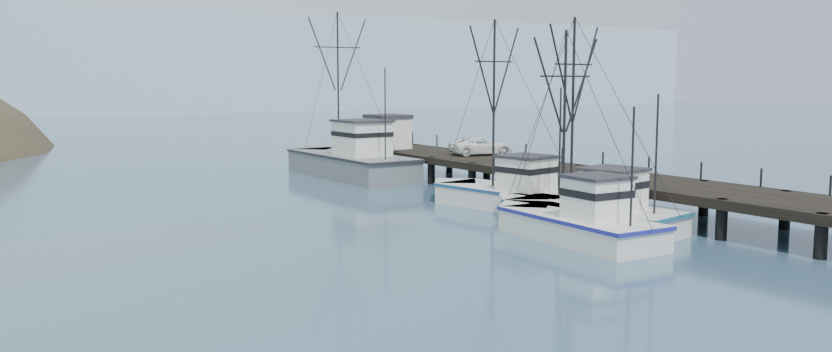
{
  "coord_description": "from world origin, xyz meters",
  "views": [
    {
      "loc": [
        -22.02,
        -23.26,
        7.77
      ],
      "look_at": [
        1.78,
        13.29,
        2.5
      ],
      "focal_mm": 35.0,
      "sensor_mm": 36.0,
      "label": 1
    }
  ],
  "objects_px": {
    "trawler_mid": "(575,223)",
    "pickup_truck": "(482,146)",
    "pier": "(550,172)",
    "trawler_near": "(587,213)",
    "work_vessel": "(348,161)",
    "pier_shed": "(388,131)",
    "trawler_far": "(506,194)"
  },
  "relations": [
    {
      "from": "trawler_far",
      "to": "work_vessel",
      "type": "distance_m",
      "value": 19.04
    },
    {
      "from": "work_vessel",
      "to": "trawler_mid",
      "type": "bearing_deg",
      "value": -95.89
    },
    {
      "from": "work_vessel",
      "to": "pier",
      "type": "bearing_deg",
      "value": -71.97
    },
    {
      "from": "trawler_mid",
      "to": "pickup_truck",
      "type": "height_order",
      "value": "trawler_mid"
    },
    {
      "from": "trawler_near",
      "to": "trawler_mid",
      "type": "relative_size",
      "value": 1.08
    },
    {
      "from": "pier",
      "to": "trawler_near",
      "type": "distance_m",
      "value": 11.04
    },
    {
      "from": "trawler_near",
      "to": "trawler_mid",
      "type": "distance_m",
      "value": 3.25
    },
    {
      "from": "pier",
      "to": "trawler_near",
      "type": "xyz_separation_m",
      "value": [
        -5.91,
        -9.28,
        -0.87
      ]
    },
    {
      "from": "trawler_mid",
      "to": "pickup_truck",
      "type": "xyz_separation_m",
      "value": [
        10.06,
        20.41,
        1.86
      ]
    },
    {
      "from": "pier",
      "to": "trawler_far",
      "type": "xyz_separation_m",
      "value": [
        -5.14,
        -1.75,
        -0.87
      ]
    },
    {
      "from": "trawler_near",
      "to": "pickup_truck",
      "type": "relative_size",
      "value": 2.31
    },
    {
      "from": "trawler_near",
      "to": "pickup_truck",
      "type": "distance_m",
      "value": 20.04
    },
    {
      "from": "trawler_near",
      "to": "work_vessel",
      "type": "xyz_separation_m",
      "value": [
        0.28,
        26.56,
        0.41
      ]
    },
    {
      "from": "pier_shed",
      "to": "pickup_truck",
      "type": "distance_m",
      "value": 9.28
    },
    {
      "from": "pickup_truck",
      "to": "work_vessel",
      "type": "bearing_deg",
      "value": 55.17
    },
    {
      "from": "trawler_far",
      "to": "pier_shed",
      "type": "distance_m",
      "value": 20.25
    },
    {
      "from": "work_vessel",
      "to": "trawler_near",
      "type": "bearing_deg",
      "value": -90.61
    },
    {
      "from": "trawler_near",
      "to": "pier_shed",
      "type": "distance_m",
      "value": 27.76
    },
    {
      "from": "trawler_near",
      "to": "pier_shed",
      "type": "height_order",
      "value": "trawler_near"
    },
    {
      "from": "trawler_far",
      "to": "work_vessel",
      "type": "relative_size",
      "value": 0.73
    },
    {
      "from": "trawler_near",
      "to": "pier_shed",
      "type": "relative_size",
      "value": 3.52
    },
    {
      "from": "trawler_near",
      "to": "pier_shed",
      "type": "bearing_deg",
      "value": 80.82
    },
    {
      "from": "work_vessel",
      "to": "pickup_truck",
      "type": "height_order",
      "value": "work_vessel"
    },
    {
      "from": "trawler_mid",
      "to": "pier",
      "type": "bearing_deg",
      "value": 52.52
    },
    {
      "from": "pier",
      "to": "trawler_mid",
      "type": "xyz_separation_m",
      "value": [
        -8.56,
        -11.16,
        -0.87
      ]
    },
    {
      "from": "work_vessel",
      "to": "pickup_truck",
      "type": "bearing_deg",
      "value": -48.44
    },
    {
      "from": "pier",
      "to": "trawler_mid",
      "type": "distance_m",
      "value": 14.09
    },
    {
      "from": "pier",
      "to": "trawler_mid",
      "type": "bearing_deg",
      "value": -127.48
    },
    {
      "from": "pier_shed",
      "to": "pickup_truck",
      "type": "relative_size",
      "value": 0.66
    },
    {
      "from": "trawler_far",
      "to": "pickup_truck",
      "type": "height_order",
      "value": "trawler_far"
    },
    {
      "from": "trawler_far",
      "to": "work_vessel",
      "type": "xyz_separation_m",
      "value": [
        -0.48,
        19.03,
        0.41
      ]
    },
    {
      "from": "work_vessel",
      "to": "pier_shed",
      "type": "distance_m",
      "value": 4.72
    }
  ]
}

